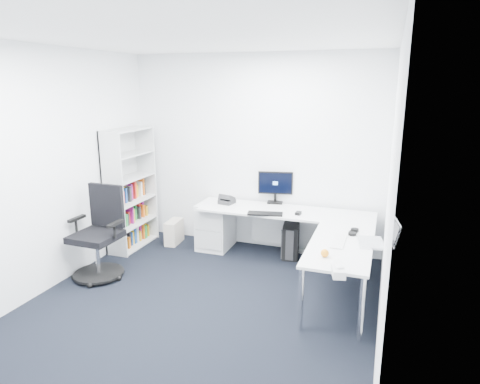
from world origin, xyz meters
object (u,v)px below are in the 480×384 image
(l_desk, at_px, (279,243))
(task_chair, at_px, (96,234))
(bookshelf, at_px, (131,189))
(monitor, at_px, (275,187))
(laptop, at_px, (372,231))

(l_desk, bearing_deg, task_chair, -153.46)
(bookshelf, height_order, monitor, bookshelf)
(l_desk, height_order, laptop, laptop)
(l_desk, distance_m, bookshelf, 2.24)
(bookshelf, distance_m, monitor, 2.04)
(l_desk, distance_m, laptop, 1.33)
(l_desk, distance_m, task_chair, 2.24)
(task_chair, bearing_deg, laptop, 9.42)
(task_chair, bearing_deg, l_desk, 27.77)
(laptop, bearing_deg, bookshelf, 159.61)
(l_desk, xyz_separation_m, monitor, (-0.23, 0.64, 0.56))
(monitor, bearing_deg, bookshelf, -173.90)
(bookshelf, xyz_separation_m, laptop, (3.29, -0.60, -0.05))
(task_chair, bearing_deg, bookshelf, 100.97)
(bookshelf, height_order, task_chair, bookshelf)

